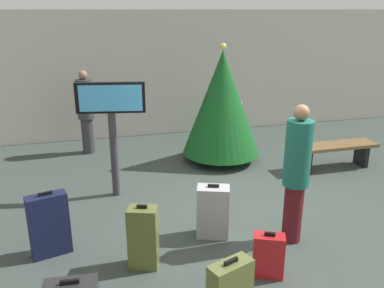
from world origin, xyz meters
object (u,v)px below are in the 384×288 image
Objects in this scene: holiday_tree at (222,103)px; suitcase_3 at (143,237)px; traveller_1 at (296,172)px; suitcase_2 at (268,255)px; suitcase_5 at (213,212)px; flight_info_kiosk at (112,116)px; traveller_0 at (86,110)px; suitcase_4 at (49,225)px; waiting_bench at (335,150)px.

holiday_tree reaches higher than suitcase_3.
suitcase_2 is (-0.62, -0.61, -0.71)m from traveller_1.
suitcase_3 is 1.07× the size of suitcase_5.
holiday_tree reaches higher than suitcase_2.
flight_info_kiosk is (-2.15, -1.07, 0.15)m from holiday_tree.
holiday_tree is 1.24× the size of flight_info_kiosk.
suitcase_4 is (-0.52, -3.72, -0.51)m from traveller_0.
traveller_1 reaches higher than suitcase_2.
holiday_tree is 2.30m from waiting_bench.
flight_info_kiosk reaches higher than suitcase_4.
traveller_0 reaches higher than suitcase_4.
suitcase_5 is at bearing 23.89° from suitcase_3.
traveller_0 is 4.87m from traveller_1.
holiday_tree is 1.43× the size of waiting_bench.
flight_info_kiosk is 1.15× the size of waiting_bench.
suitcase_5 is (1.14, -1.59, -0.97)m from flight_info_kiosk.
suitcase_4 is (-5.00, -1.61, 0.04)m from waiting_bench.
traveller_0 is 2.17× the size of suitcase_3.
suitcase_2 is 0.69× the size of suitcase_3.
traveller_1 is 1.20m from suitcase_5.
suitcase_2 is (1.48, -2.56, -1.07)m from flight_info_kiosk.
suitcase_5 is at bearing -110.82° from holiday_tree.
waiting_bench is 4.48m from suitcase_3.
suitcase_5 is at bearing -68.18° from traveller_0.
holiday_tree is at bearing -24.38° from traveller_0.
suitcase_4 is at bearing 153.42° from suitcase_3.
holiday_tree is 2.80m from traveller_0.
waiting_bench is 2.94m from traveller_1.
traveller_1 is (-0.05, -3.03, -0.21)m from holiday_tree.
traveller_1 is at bearing -133.80° from waiting_bench.
suitcase_2 is 1.04m from suitcase_5.
suitcase_3 is 0.95× the size of suitcase_4.
traveller_1 reaches higher than waiting_bench.
holiday_tree is 4.07m from suitcase_4.
suitcase_3 is (0.54, -4.25, -0.53)m from traveller_0.
suitcase_3 is at bearing -26.58° from suitcase_4.
suitcase_5 is at bearing -2.72° from suitcase_4.
flight_info_kiosk reaches higher than traveller_1.
waiting_bench is at bearing -26.28° from holiday_tree.
flight_info_kiosk is 1.98m from suitcase_4.
traveller_0 is 0.95× the size of traveller_1.
traveller_1 reaches higher than suitcase_5.
flight_info_kiosk is at bearing 94.39° from suitcase_3.
flight_info_kiosk is 3.15m from suitcase_2.
suitcase_4 is at bearing -121.36° from flight_info_kiosk.
suitcase_2 is at bearing -100.42° from holiday_tree.
suitcase_3 is at bearing -156.11° from suitcase_5.
traveller_0 is at bearing 120.76° from traveller_1.
flight_info_kiosk is 1.07× the size of traveller_0.
flight_info_kiosk is at bearing 58.64° from suitcase_4.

